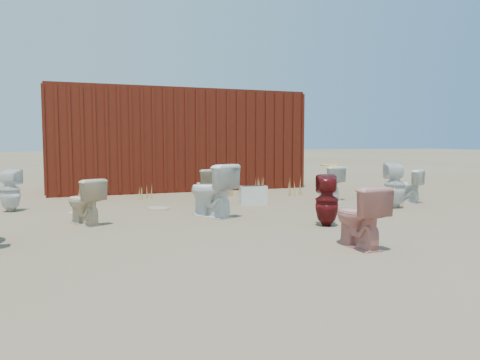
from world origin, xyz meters
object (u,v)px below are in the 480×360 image
object	(u,v)px
toilet_front_maroon	(327,201)
loose_tank	(253,195)
shipping_container	(174,140)
toilet_front_pink	(359,216)
toilet_back_e	(395,185)
toilet_back_a	(10,190)
toilet_front_c	(212,190)
toilet_back_yellowlid	(329,182)
toilet_front_e	(405,186)
toilet_back_beige_left	(85,201)
toilet_back_beige_right	(206,186)

from	to	relation	value
toilet_front_maroon	loose_tank	xyz separation A→B (m)	(-0.12, 2.37, -0.18)
shipping_container	toilet_front_pink	xyz separation A→B (m)	(0.37, -7.32, -0.85)
toilet_back_e	toilet_back_a	bearing A→B (deg)	9.47
toilet_back_a	toilet_back_e	size ratio (longest dim) A/B	0.89
toilet_front_c	toilet_back_yellowlid	distance (m)	3.16
toilet_back_yellowlid	toilet_front_maroon	bearing A→B (deg)	56.55
shipping_container	toilet_back_e	size ratio (longest dim) A/B	7.41
toilet_front_pink	loose_tank	bearing A→B (deg)	-94.91
toilet_front_e	toilet_back_yellowlid	distance (m)	1.46
toilet_front_c	toilet_front_maroon	distance (m)	1.83
toilet_front_pink	toilet_front_c	size ratio (longest dim) A/B	0.84
toilet_back_e	toilet_back_beige_left	bearing A→B (deg)	24.12
toilet_back_beige_right	loose_tank	xyz separation A→B (m)	(0.80, -0.36, -0.16)
toilet_back_beige_left	toilet_back_beige_right	size ratio (longest dim) A/B	0.98
toilet_front_c	toilet_back_e	xyz separation A→B (m)	(3.30, -0.24, -0.01)
shipping_container	toilet_back_beige_right	distance (m)	3.44
toilet_front_e	toilet_front_pink	bearing A→B (deg)	15.90
loose_tank	toilet_front_maroon	bearing A→B (deg)	-80.29
toilet_back_beige_right	loose_tank	distance (m)	0.90
shipping_container	toilet_back_beige_left	xyz separation A→B (m)	(-2.40, -4.72, -0.87)
toilet_back_beige_right	toilet_back_e	distance (m)	3.39
toilet_back_beige_left	toilet_back_beige_right	distance (m)	2.62
toilet_back_a	toilet_back_beige_left	world-z (taller)	toilet_back_a
toilet_front_c	toilet_front_maroon	xyz separation A→B (m)	(1.25, -1.33, -0.06)
toilet_back_e	toilet_front_e	bearing A→B (deg)	-115.57
toilet_back_beige_left	toilet_back_e	world-z (taller)	toilet_back_e
toilet_front_pink	toilet_front_c	world-z (taller)	toilet_front_c
toilet_back_a	shipping_container	bearing A→B (deg)	-119.16
shipping_container	toilet_back_yellowlid	bearing A→B (deg)	-55.61
toilet_front_maroon	toilet_back_a	xyz separation A→B (m)	(-4.23, 3.06, 0.00)
toilet_front_e	toilet_back_e	world-z (taller)	toilet_back_e
shipping_container	toilet_front_c	bearing A→B (deg)	-96.32
toilet_back_beige_left	toilet_back_beige_right	bearing A→B (deg)	-174.70
toilet_front_pink	shipping_container	bearing A→B (deg)	-88.16
toilet_front_maroon	toilet_back_beige_left	world-z (taller)	toilet_front_maroon
toilet_front_e	toilet_back_a	distance (m)	7.12
toilet_back_beige_right	loose_tank	bearing A→B (deg)	154.51
toilet_back_a	toilet_back_e	world-z (taller)	toilet_back_e
shipping_container	loose_tank	xyz separation A→B (m)	(0.61, -3.69, -1.02)
toilet_front_pink	toilet_back_yellowlid	size ratio (longest dim) A/B	1.03
toilet_front_c	toilet_back_beige_left	distance (m)	1.88
shipping_container	toilet_back_beige_left	size ratio (longest dim) A/B	9.15
toilet_front_pink	toilet_front_e	world-z (taller)	toilet_front_pink
toilet_front_c	toilet_back_beige_right	size ratio (longest dim) A/B	1.24
toilet_front_pink	toilet_back_beige_right	distance (m)	4.03
toilet_front_pink	toilet_front_e	distance (m)	4.23
toilet_front_e	toilet_front_maroon	bearing A→B (deg)	3.65
toilet_back_beige_right	toilet_back_e	world-z (taller)	toilet_back_e
toilet_front_maroon	loose_tank	world-z (taller)	toilet_front_maroon
toilet_front_e	toilet_back_a	size ratio (longest dim) A/B	0.89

